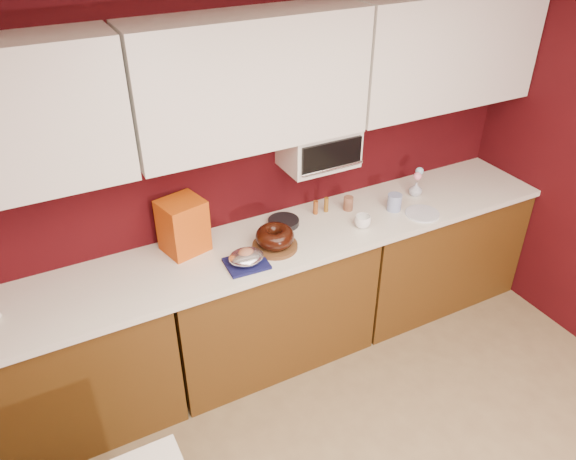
# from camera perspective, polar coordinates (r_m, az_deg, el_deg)

# --- Properties ---
(wall_back) EXTENTS (4.00, 0.02, 2.50)m
(wall_back) POSITION_cam_1_polar(r_m,az_deg,el_deg) (3.46, -4.67, 6.04)
(wall_back) COLOR #3C080B
(wall_back) RESTS_ON floor
(base_cabinet_left) EXTENTS (1.31, 0.58, 0.86)m
(base_cabinet_left) POSITION_cam_1_polar(r_m,az_deg,el_deg) (3.48, -22.90, -13.45)
(base_cabinet_left) COLOR #533310
(base_cabinet_left) RESTS_ON floor
(base_cabinet_center) EXTENTS (1.31, 0.58, 0.86)m
(base_cabinet_center) POSITION_cam_1_polar(r_m,az_deg,el_deg) (3.67, -2.14, -7.43)
(base_cabinet_center) COLOR #533310
(base_cabinet_center) RESTS_ON floor
(base_cabinet_right) EXTENTS (1.31, 0.58, 0.86)m
(base_cabinet_right) POSITION_cam_1_polar(r_m,az_deg,el_deg) (4.29, 14.09, -1.88)
(base_cabinet_right) COLOR #533310
(base_cabinet_right) RESTS_ON floor
(countertop) EXTENTS (4.00, 0.62, 0.04)m
(countertop) POSITION_cam_1_polar(r_m,az_deg,el_deg) (3.40, -2.29, -1.61)
(countertop) COLOR white
(countertop) RESTS_ON base_cabinet_center
(upper_cabinet_center) EXTENTS (1.31, 0.33, 0.70)m
(upper_cabinet_center) POSITION_cam_1_polar(r_m,az_deg,el_deg) (3.09, -3.90, 14.82)
(upper_cabinet_center) COLOR white
(upper_cabinet_center) RESTS_ON wall_back
(upper_cabinet_right) EXTENTS (1.31, 0.33, 0.70)m
(upper_cabinet_right) POSITION_cam_1_polar(r_m,az_deg,el_deg) (3.81, 15.57, 17.18)
(upper_cabinet_right) COLOR white
(upper_cabinet_right) RESTS_ON wall_back
(toaster_oven) EXTENTS (0.45, 0.30, 0.25)m
(toaster_oven) POSITION_cam_1_polar(r_m,az_deg,el_deg) (3.47, 3.10, 8.49)
(toaster_oven) COLOR white
(toaster_oven) RESTS_ON upper_cabinet_center
(toaster_oven_door) EXTENTS (0.40, 0.02, 0.18)m
(toaster_oven_door) POSITION_cam_1_polar(r_m,az_deg,el_deg) (3.35, 4.49, 7.49)
(toaster_oven_door) COLOR black
(toaster_oven_door) RESTS_ON toaster_oven
(toaster_oven_handle) EXTENTS (0.42, 0.02, 0.02)m
(toaster_oven_handle) POSITION_cam_1_polar(r_m,az_deg,el_deg) (3.37, 4.57, 6.24)
(toaster_oven_handle) COLOR silver
(toaster_oven_handle) RESTS_ON toaster_oven
(cake_base) EXTENTS (0.33, 0.33, 0.03)m
(cake_base) POSITION_cam_1_polar(r_m,az_deg,el_deg) (3.34, -1.33, -1.64)
(cake_base) COLOR brown
(cake_base) RESTS_ON countertop
(bundt_cake) EXTENTS (0.27, 0.27, 0.09)m
(bundt_cake) POSITION_cam_1_polar(r_m,az_deg,el_deg) (3.30, -1.35, -0.67)
(bundt_cake) COLOR black
(bundt_cake) RESTS_ON cake_base
(navy_towel) EXTENTS (0.24, 0.21, 0.02)m
(navy_towel) POSITION_cam_1_polar(r_m,az_deg,el_deg) (3.21, -4.24, -3.41)
(navy_towel) COLOR #121445
(navy_towel) RESTS_ON countertop
(foil_ham_nest) EXTENTS (0.25, 0.23, 0.08)m
(foil_ham_nest) POSITION_cam_1_polar(r_m,az_deg,el_deg) (3.18, -4.27, -2.74)
(foil_ham_nest) COLOR white
(foil_ham_nest) RESTS_ON navy_towel
(roasted_ham) EXTENTS (0.11, 0.10, 0.06)m
(roasted_ham) POSITION_cam_1_polar(r_m,az_deg,el_deg) (3.17, -4.29, -2.37)
(roasted_ham) COLOR #A6684C
(roasted_ham) RESTS_ON foil_ham_nest
(pandoro_box) EXTENTS (0.28, 0.27, 0.32)m
(pandoro_box) POSITION_cam_1_polar(r_m,az_deg,el_deg) (3.30, -10.61, 0.43)
(pandoro_box) COLOR #AF2D0B
(pandoro_box) RESTS_ON countertop
(dark_pan) EXTENTS (0.24, 0.24, 0.03)m
(dark_pan) POSITION_cam_1_polar(r_m,az_deg,el_deg) (3.56, -0.46, 0.83)
(dark_pan) COLOR black
(dark_pan) RESTS_ON countertop
(coffee_mug) EXTENTS (0.10, 0.10, 0.10)m
(coffee_mug) POSITION_cam_1_polar(r_m,az_deg,el_deg) (3.54, 7.61, 0.97)
(coffee_mug) COLOR white
(coffee_mug) RESTS_ON countertop
(blue_jar) EXTENTS (0.10, 0.10, 0.11)m
(blue_jar) POSITION_cam_1_polar(r_m,az_deg,el_deg) (3.76, 10.75, 2.79)
(blue_jar) COLOR #1B3E98
(blue_jar) RESTS_ON countertop
(flower_vase) EXTENTS (0.08, 0.08, 0.11)m
(flower_vase) POSITION_cam_1_polar(r_m,az_deg,el_deg) (3.97, 12.85, 4.16)
(flower_vase) COLOR #B3B9CA
(flower_vase) RESTS_ON countertop
(flower_pink) EXTENTS (0.06, 0.06, 0.06)m
(flower_pink) POSITION_cam_1_polar(r_m,az_deg,el_deg) (3.93, 13.02, 5.36)
(flower_pink) COLOR pink
(flower_pink) RESTS_ON flower_vase
(flower_blue) EXTENTS (0.05, 0.05, 0.05)m
(flower_blue) POSITION_cam_1_polar(r_m,az_deg,el_deg) (3.95, 13.21, 5.85)
(flower_blue) COLOR #9AD9F6
(flower_blue) RESTS_ON flower_vase
(china_plate) EXTENTS (0.24, 0.24, 0.01)m
(china_plate) POSITION_cam_1_polar(r_m,az_deg,el_deg) (3.77, 13.48, 1.64)
(china_plate) COLOR white
(china_plate) RESTS_ON countertop
(amber_bottle) EXTENTS (0.04, 0.04, 0.09)m
(amber_bottle) POSITION_cam_1_polar(r_m,az_deg,el_deg) (3.66, 2.82, 2.31)
(amber_bottle) COLOR brown
(amber_bottle) RESTS_ON countertop
(paper_cup) EXTENTS (0.08, 0.08, 0.09)m
(paper_cup) POSITION_cam_1_polar(r_m,az_deg,el_deg) (3.72, 6.14, 2.70)
(paper_cup) COLOR brown
(paper_cup) RESTS_ON countertop
(amber_bottle_tall) EXTENTS (0.04, 0.04, 0.10)m
(amber_bottle_tall) POSITION_cam_1_polar(r_m,az_deg,el_deg) (3.69, 3.91, 2.58)
(amber_bottle_tall) COLOR brown
(amber_bottle_tall) RESTS_ON countertop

